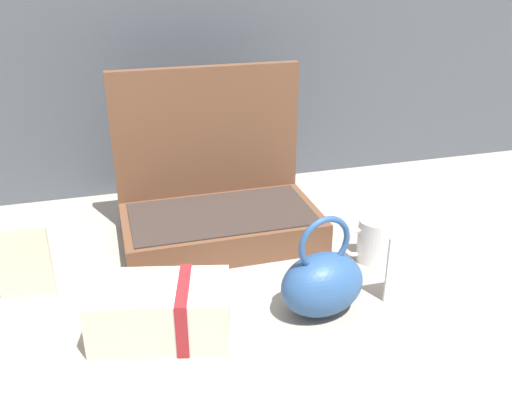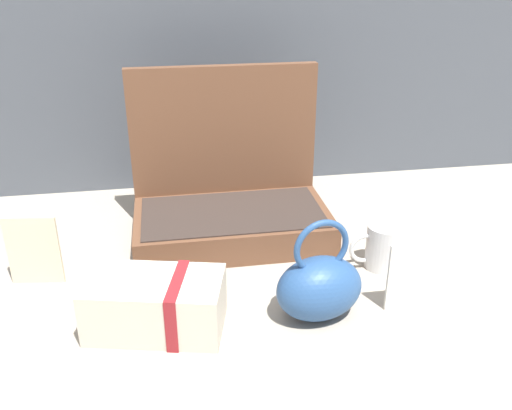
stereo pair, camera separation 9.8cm
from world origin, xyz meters
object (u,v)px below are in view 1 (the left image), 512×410
object	(u,v)px
open_suitcase	(217,199)
poster_card_right	(407,268)
teal_pouch_handbag	(322,282)
coffee_mug	(373,240)
info_card_left	(23,263)
cream_toiletry_bag	(163,310)

from	to	relation	value
open_suitcase	poster_card_right	bearing A→B (deg)	-51.74
teal_pouch_handbag	coffee_mug	world-z (taller)	teal_pouch_handbag
coffee_mug	info_card_left	distance (m)	0.70
teal_pouch_handbag	cream_toiletry_bag	world-z (taller)	teal_pouch_handbag
open_suitcase	poster_card_right	size ratio (longest dim) A/B	3.26
cream_toiletry_bag	info_card_left	distance (m)	0.30
info_card_left	teal_pouch_handbag	bearing A→B (deg)	-12.77
cream_toiletry_bag	coffee_mug	distance (m)	0.48
open_suitcase	teal_pouch_handbag	world-z (taller)	open_suitcase
teal_pouch_handbag	cream_toiletry_bag	size ratio (longest dim) A/B	0.76
cream_toiletry_bag	coffee_mug	bearing A→B (deg)	15.69
coffee_mug	info_card_left	size ratio (longest dim) A/B	0.77
teal_pouch_handbag	cream_toiletry_bag	bearing A→B (deg)	177.26
cream_toiletry_bag	open_suitcase	bearing A→B (deg)	63.65
teal_pouch_handbag	info_card_left	xyz separation A→B (m)	(-0.52, 0.20, 0.01)
poster_card_right	coffee_mug	bearing A→B (deg)	87.57
poster_card_right	teal_pouch_handbag	bearing A→B (deg)	179.43
teal_pouch_handbag	open_suitcase	bearing A→B (deg)	107.86
info_card_left	poster_card_right	xyz separation A→B (m)	(0.69, -0.20, -0.01)
teal_pouch_handbag	poster_card_right	size ratio (longest dim) A/B	1.46
open_suitcase	teal_pouch_handbag	bearing A→B (deg)	-72.14
coffee_mug	open_suitcase	bearing A→B (deg)	143.64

